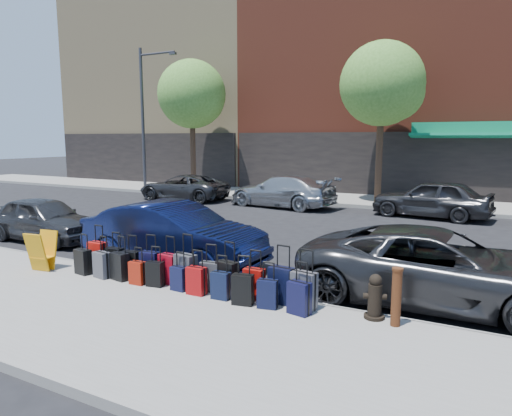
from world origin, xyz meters
The scene contains 41 objects.
ground centered at (0.00, 0.00, 0.00)m, with size 120.00×120.00×0.00m, color black.
sidewalk_near centered at (0.00, -6.50, 0.07)m, with size 60.00×4.00×0.15m, color gray.
sidewalk_far centered at (0.00, 10.00, 0.07)m, with size 60.00×4.00×0.15m, color gray.
curb_near centered at (0.00, -4.48, 0.07)m, with size 60.00×0.08×0.15m, color gray.
curb_far centered at (0.00, 7.98, 0.07)m, with size 60.00×0.08×0.15m, color gray.
building_left centered at (-16.00, 17.98, 7.98)m, with size 15.00×12.12×16.00m.
building_center centered at (0.00, 17.99, 9.98)m, with size 17.00×12.85×20.00m.
tree_left centered at (-9.86, 9.50, 5.41)m, with size 3.80×3.80×7.27m.
tree_center centered at (0.64, 9.50, 5.41)m, with size 3.80×3.80×7.27m.
streetlight centered at (-12.80, 8.80, 4.66)m, with size 2.59×0.18×8.00m.
suitcase_front_0 centered at (-2.48, -4.77, 0.47)m, with size 0.43×0.24×1.01m.
suitcase_front_1 centered at (-1.94, -4.78, 0.43)m, with size 0.38×0.22×0.91m.
suitcase_front_2 centered at (-1.44, -4.80, 0.43)m, with size 0.39×0.23×0.89m.
suitcase_front_3 centered at (-0.94, -4.79, 0.45)m, with size 0.41×0.25×0.95m.
suitcase_front_4 centered at (-0.43, -4.82, 0.46)m, with size 0.42×0.26×0.97m.
suitcase_front_5 centered at (0.02, -4.85, 0.48)m, with size 0.48×0.31×1.07m.
suitcase_front_6 centered at (0.58, -4.81, 0.44)m, with size 0.40×0.26×0.92m.
suitcase_front_7 centered at (0.95, -4.79, 0.46)m, with size 0.45×0.30×1.00m.
suitcase_front_8 centered at (1.53, -4.80, 0.44)m, with size 0.38×0.21×0.91m.
suitcase_front_9 centered at (2.06, -4.77, 0.48)m, with size 0.46×0.28×1.06m.
suitcase_front_10 centered at (2.53, -4.84, 0.48)m, with size 0.47×0.30×1.05m.
suitcase_back_0 centered at (-2.50, -5.17, 0.43)m, with size 0.40×0.27×0.88m.
suitcase_back_1 centered at (-1.93, -5.17, 0.43)m, with size 0.41×0.28×0.90m.
suitcase_back_2 centered at (-1.48, -5.11, 0.44)m, with size 0.42×0.29×0.93m.
suitcase_back_3 centered at (-0.96, -5.16, 0.39)m, with size 0.32×0.19×0.76m.
suitcase_back_4 centered at (-0.56, -5.09, 0.40)m, with size 0.37×0.25×0.81m.
suitcase_back_5 centered at (0.02, -5.07, 0.39)m, with size 0.33×0.20×0.76m.
suitcase_back_6 centered at (0.45, -5.10, 0.42)m, with size 0.36×0.21×0.86m.
suitcase_back_7 centered at (0.99, -5.10, 0.41)m, with size 0.35×0.21×0.82m.
suitcase_back_8 centered at (1.49, -5.16, 0.43)m, with size 0.40×0.28×0.89m.
suitcase_back_9 centered at (1.96, -5.11, 0.41)m, with size 0.37×0.26×0.82m.
suitcase_back_10 centered at (2.55, -5.11, 0.43)m, with size 0.41×0.29×0.90m.
fire_hydrant centered at (3.72, -4.70, 0.50)m, with size 0.39×0.34×0.75m.
bollard centered at (4.08, -4.85, 0.64)m, with size 0.17×0.17×0.94m.
display_rack centered at (-3.54, -5.38, 0.58)m, with size 0.55×0.59×0.87m.
car_near_0 centered at (-6.65, -2.93, 0.67)m, with size 1.58×3.94×1.34m, color #363739.
car_near_1 centered at (-1.52, -3.24, 0.77)m, with size 1.62×4.66×1.53m, color #0D143B.
car_near_2 centered at (4.49, -3.09, 0.71)m, with size 2.35×5.09×1.42m, color #333335.
car_far_0 centered at (-8.54, 6.59, 0.64)m, with size 2.13×4.62×1.28m, color #333436.
car_far_1 centered at (-3.14, 6.70, 0.73)m, with size 2.03×5.00×1.45m, color #B3B6BB.
car_far_2 centered at (3.19, 6.84, 0.76)m, with size 1.79×4.44×1.51m, color #2F2F31.
Camera 1 is at (5.32, -11.94, 3.09)m, focal length 32.00 mm.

